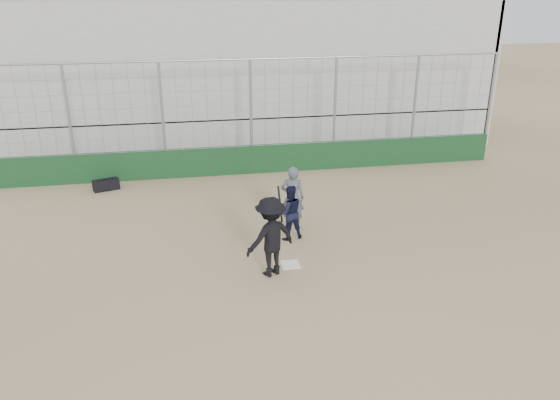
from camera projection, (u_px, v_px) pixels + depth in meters
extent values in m
plane|color=olive|center=(290.00, 265.00, 13.26)|extent=(90.00, 90.00, 0.00)
cube|color=white|center=(290.00, 264.00, 13.26)|extent=(0.44, 0.44, 0.02)
cube|color=#103418|center=(252.00, 159.00, 19.46)|extent=(18.00, 0.25, 1.00)
cylinder|color=gray|center=(251.00, 118.00, 18.90)|extent=(0.10, 0.10, 4.00)
cylinder|color=gray|center=(490.00, 108.00, 20.40)|extent=(0.10, 0.10, 4.00)
cylinder|color=gray|center=(250.00, 59.00, 18.16)|extent=(18.00, 0.07, 0.07)
cube|color=#9E9E9E|center=(237.00, 119.00, 23.87)|extent=(20.00, 6.70, 1.60)
cube|color=#9E9E9E|center=(235.00, 51.00, 22.79)|extent=(20.00, 6.70, 4.20)
cube|color=#9E9E9E|center=(455.00, 64.00, 24.75)|extent=(0.25, 6.70, 6.10)
imported|color=black|center=(271.00, 237.00, 12.52)|extent=(1.43, 1.16, 1.92)
cylinder|color=black|center=(280.00, 204.00, 12.42)|extent=(0.07, 0.57, 0.71)
imported|color=black|center=(289.00, 222.00, 14.41)|extent=(0.85, 0.73, 0.99)
sphere|color=maroon|center=(290.00, 208.00, 14.26)|extent=(0.28, 0.28, 0.28)
imported|color=#474D5A|center=(292.00, 201.00, 14.98)|extent=(0.76, 0.62, 1.62)
cube|color=black|center=(106.00, 185.00, 17.97)|extent=(0.90, 0.59, 0.35)
cylinder|color=black|center=(105.00, 179.00, 17.89)|extent=(0.52, 0.20, 0.04)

